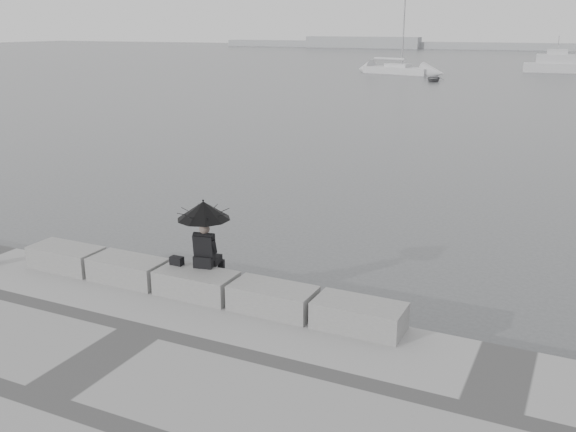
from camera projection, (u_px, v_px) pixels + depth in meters
The scene contains 12 objects.
ground at pixel (210, 310), 13.29m from camera, with size 360.00×360.00×0.00m, color #46484B.
stone_block_far_left at pixel (66, 258), 14.09m from camera, with size 1.60×0.80×0.50m, color slate.
stone_block_left at pixel (128, 270), 13.39m from camera, with size 1.60×0.80×0.50m, color slate.
stone_block_centre at pixel (196, 284), 12.68m from camera, with size 1.60×0.80×0.50m, color slate.
stone_block_right at pixel (273, 299), 11.98m from camera, with size 1.60×0.80×0.50m, color slate.
stone_block_far_right at pixel (359, 316), 11.27m from camera, with size 1.60×0.80×0.50m, color slate.
seated_person at pixel (203, 220), 12.63m from camera, with size 1.07×1.07×1.39m.
bag at pixel (177, 261), 12.96m from camera, with size 0.27×0.15×0.17m, color black.
distant_landmass at pixel (535, 46), 149.88m from camera, with size 180.00×8.00×2.80m.
sailboat_left at pixel (398, 70), 77.36m from camera, with size 8.89×4.69×12.90m.
motor_cruiser at pixel (564, 65), 79.37m from camera, with size 9.67×3.57×4.50m.
dinghy at pixel (433, 79), 67.15m from camera, with size 3.01×1.27×0.51m, color gray.
Camera 1 is at (6.73, -10.28, 5.66)m, focal length 40.00 mm.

